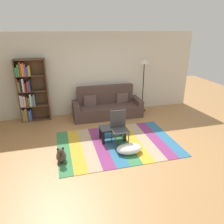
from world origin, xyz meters
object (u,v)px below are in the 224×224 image
folding_chair (119,125)px  bookshelf (29,91)px  dog (61,155)px  pouf (129,149)px  coffee_table (112,130)px  couch (107,107)px  standing_lamp (144,68)px  tv_remote (116,126)px

folding_chair → bookshelf: bearing=159.9°
bookshelf → dog: size_ratio=4.89×
dog → pouf: bearing=-1.4°
coffee_table → folding_chair: folding_chair is taller
bookshelf → couch: bearing=-6.7°
bookshelf → dog: 2.86m
bookshelf → folding_chair: (2.25, -2.22, -0.43)m
bookshelf → standing_lamp: bookshelf is taller
tv_remote → folding_chair: size_ratio=0.17×
couch → pouf: couch is taller
coffee_table → tv_remote: size_ratio=4.38×
bookshelf → pouf: bookshelf is taller
coffee_table → standing_lamp: bearing=48.8°
couch → folding_chair: bearing=-94.9°
pouf → tv_remote: tv_remote is taller
couch → standing_lamp: size_ratio=1.24×
coffee_table → standing_lamp: standing_lamp is taller
dog → standing_lamp: bearing=40.3°
bookshelf → coffee_table: (2.15, -1.94, -0.66)m
pouf → standing_lamp: standing_lamp is taller
dog → folding_chair: size_ratio=0.44×
couch → folding_chair: couch is taller
couch → tv_remote: bearing=-95.2°
bookshelf → standing_lamp: size_ratio=1.07×
bookshelf → tv_remote: bookshelf is taller
pouf → couch: bearing=89.0°
coffee_table → pouf: (0.22, -0.72, -0.19)m
bookshelf → folding_chair: bookshelf is taller
pouf → dog: (-1.58, 0.04, 0.05)m
folding_chair → dog: bearing=-139.8°
folding_chair → coffee_table: bearing=133.6°
coffee_table → dog: 1.53m
couch → tv_remote: (-0.15, -1.63, 0.05)m
folding_chair → standing_lamp: bearing=79.0°
standing_lamp → tv_remote: standing_lamp is taller
dog → standing_lamp: standing_lamp is taller
pouf → folding_chair: folding_chair is taller
pouf → dog: 1.58m
couch → standing_lamp: 1.79m
dog → standing_lamp: (2.96, 2.51, 1.36)m
bookshelf → dog: bookshelf is taller
bookshelf → standing_lamp: 3.79m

